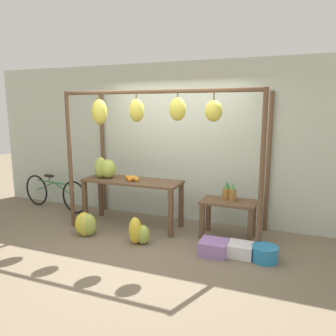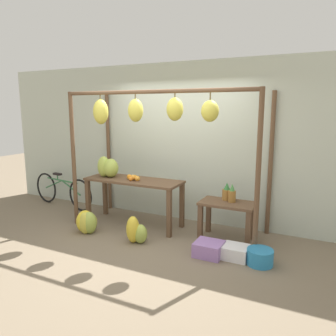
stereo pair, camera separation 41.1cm
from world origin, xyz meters
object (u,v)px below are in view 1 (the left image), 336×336
(banana_pile_ground_right, at_px, (138,232))
(blue_bucket, at_px, (265,254))
(orange_pile, at_px, (133,178))
(parked_bicycle, at_px, (55,193))
(banana_pile_on_table, at_px, (105,168))
(pineapple_cluster, at_px, (229,192))
(fruit_crate_purple, at_px, (240,250))
(banana_pile_ground_left, at_px, (86,224))
(fruit_crate_white, at_px, (214,247))

(banana_pile_ground_right, distance_m, blue_bucket, 1.83)
(banana_pile_ground_right, bearing_deg, orange_pile, 123.59)
(banana_pile_ground_right, xyz_separation_m, parked_bicycle, (-2.34, 0.93, 0.16))
(banana_pile_on_table, height_order, pineapple_cluster, banana_pile_on_table)
(pineapple_cluster, distance_m, fruit_crate_purple, 0.97)
(banana_pile_ground_left, height_order, parked_bicycle, parked_bicycle)
(orange_pile, height_order, blue_bucket, orange_pile)
(blue_bucket, bearing_deg, banana_pile_ground_left, -177.79)
(pineapple_cluster, xyz_separation_m, fruit_crate_white, (-0.05, -0.75, -0.62))
(orange_pile, xyz_separation_m, blue_bucket, (2.23, -0.50, -0.75))
(orange_pile, relative_size, pineapple_cluster, 0.98)
(banana_pile_ground_left, height_order, fruit_crate_white, banana_pile_ground_left)
(banana_pile_ground_left, xyz_separation_m, blue_bucket, (2.76, 0.11, -0.07))
(parked_bicycle, height_order, fruit_crate_purple, parked_bicycle)
(orange_pile, bearing_deg, fruit_crate_white, -19.52)
(orange_pile, xyz_separation_m, fruit_crate_purple, (1.90, -0.46, -0.76))
(pineapple_cluster, height_order, parked_bicycle, pineapple_cluster)
(orange_pile, distance_m, parked_bicycle, 2.03)
(pineapple_cluster, distance_m, blue_bucket, 1.13)
(banana_pile_on_table, distance_m, fruit_crate_purple, 2.64)
(banana_pile_on_table, bearing_deg, blue_bucket, -10.73)
(pineapple_cluster, bearing_deg, blue_bucket, -48.00)
(orange_pile, height_order, fruit_crate_purple, orange_pile)
(banana_pile_ground_left, height_order, fruit_crate_purple, banana_pile_ground_left)
(pineapple_cluster, bearing_deg, banana_pile_ground_right, -145.69)
(blue_bucket, distance_m, parked_bicycle, 4.25)
(orange_pile, distance_m, banana_pile_ground_left, 1.05)
(banana_pile_ground_left, bearing_deg, fruit_crate_white, 1.70)
(banana_pile_on_table, relative_size, banana_pile_ground_left, 1.10)
(banana_pile_on_table, height_order, blue_bucket, banana_pile_on_table)
(banana_pile_on_table, xyz_separation_m, blue_bucket, (2.77, -0.52, -0.88))
(banana_pile_ground_right, relative_size, fruit_crate_purple, 1.21)
(fruit_crate_white, bearing_deg, pineapple_cluster, 86.10)
(banana_pile_on_table, bearing_deg, fruit_crate_purple, -11.28)
(pineapple_cluster, xyz_separation_m, parked_bicycle, (-3.53, 0.12, -0.38))
(banana_pile_ground_right, bearing_deg, fruit_crate_white, 3.12)
(pineapple_cluster, bearing_deg, banana_pile_on_table, -175.19)
(orange_pile, xyz_separation_m, banana_pile_ground_right, (0.40, -0.61, -0.67))
(pineapple_cluster, relative_size, blue_bucket, 0.83)
(pineapple_cluster, bearing_deg, banana_pile_ground_left, -159.09)
(orange_pile, relative_size, parked_bicycle, 0.16)
(fruit_crate_purple, bearing_deg, banana_pile_ground_right, -174.42)
(banana_pile_ground_right, bearing_deg, banana_pile_on_table, 146.26)
(pineapple_cluster, bearing_deg, fruit_crate_white, -93.90)
(banana_pile_on_table, distance_m, blue_bucket, 2.95)
(fruit_crate_purple, bearing_deg, orange_pile, 166.28)
(banana_pile_ground_left, bearing_deg, banana_pile_ground_right, -0.04)
(orange_pile, distance_m, fruit_crate_purple, 2.10)
(banana_pile_ground_left, relative_size, parked_bicycle, 0.24)
(banana_pile_ground_right, xyz_separation_m, blue_bucket, (1.82, 0.11, -0.08))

